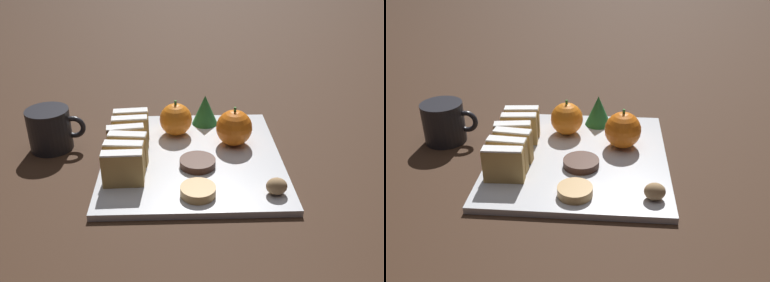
{
  "view_description": "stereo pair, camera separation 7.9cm",
  "coord_description": "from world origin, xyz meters",
  "views": [
    {
      "loc": [
        -0.02,
        -0.7,
        0.42
      ],
      "look_at": [
        0.0,
        0.0,
        0.04
      ],
      "focal_mm": 40.0,
      "sensor_mm": 36.0,
      "label": 1
    },
    {
      "loc": [
        0.06,
        -0.7,
        0.42
      ],
      "look_at": [
        0.0,
        0.0,
        0.04
      ],
      "focal_mm": 40.0,
      "sensor_mm": 36.0,
      "label": 2
    }
  ],
  "objects": [
    {
      "name": "gingerbread_cookie",
      "position": [
        0.01,
        -0.13,
        0.02
      ],
      "size": [
        0.06,
        0.06,
        0.02
      ],
      "color": "tan",
      "rests_on": "serving_platter"
    },
    {
      "name": "stollen_slice_fourth",
      "position": [
        -0.12,
        0.0,
        0.04
      ],
      "size": [
        0.07,
        0.03,
        0.06
      ],
      "color": "tan",
      "rests_on": "serving_platter"
    },
    {
      "name": "stollen_slice_front",
      "position": [
        -0.12,
        -0.1,
        0.04
      ],
      "size": [
        0.07,
        0.02,
        0.06
      ],
      "color": "tan",
      "rests_on": "serving_platter"
    },
    {
      "name": "stollen_slice_fifth",
      "position": [
        -0.12,
        0.04,
        0.04
      ],
      "size": [
        0.07,
        0.03,
        0.06
      ],
      "color": "tan",
      "rests_on": "serving_platter"
    },
    {
      "name": "serving_platter",
      "position": [
        0.0,
        0.0,
        0.01
      ],
      "size": [
        0.33,
        0.36,
        0.01
      ],
      "color": "silver",
      "rests_on": "ground_plane"
    },
    {
      "name": "ground_plane",
      "position": [
        0.0,
        0.0,
        0.0
      ],
      "size": [
        6.0,
        6.0,
        0.0
      ],
      "primitive_type": "plane",
      "color": "#382316"
    },
    {
      "name": "evergreen_sprig",
      "position": [
        0.03,
        0.14,
        0.04
      ],
      "size": [
        0.06,
        0.06,
        0.06
      ],
      "color": "#23662D",
      "rests_on": "serving_platter"
    },
    {
      "name": "orange_near",
      "position": [
        -0.03,
        0.09,
        0.05
      ],
      "size": [
        0.07,
        0.07,
        0.07
      ],
      "color": "orange",
      "rests_on": "serving_platter"
    },
    {
      "name": "chocolate_cookie",
      "position": [
        0.01,
        -0.04,
        0.02
      ],
      "size": [
        0.07,
        0.07,
        0.01
      ],
      "color": "#381E14",
      "rests_on": "serving_platter"
    },
    {
      "name": "stollen_slice_third",
      "position": [
        -0.12,
        -0.03,
        0.04
      ],
      "size": [
        0.07,
        0.03,
        0.06
      ],
      "color": "tan",
      "rests_on": "serving_platter"
    },
    {
      "name": "stollen_slice_sixth",
      "position": [
        -0.12,
        0.07,
        0.04
      ],
      "size": [
        0.07,
        0.03,
        0.06
      ],
      "color": "tan",
      "rests_on": "serving_platter"
    },
    {
      "name": "stollen_slice_second",
      "position": [
        -0.12,
        -0.06,
        0.04
      ],
      "size": [
        0.07,
        0.03,
        0.06
      ],
      "color": "tan",
      "rests_on": "serving_platter"
    },
    {
      "name": "coffee_mug",
      "position": [
        -0.28,
        0.06,
        0.04
      ],
      "size": [
        0.11,
        0.08,
        0.08
      ],
      "color": "#232328",
      "rests_on": "ground_plane"
    },
    {
      "name": "orange_far",
      "position": [
        0.08,
        0.04,
        0.05
      ],
      "size": [
        0.07,
        0.07,
        0.08
      ],
      "color": "orange",
      "rests_on": "serving_platter"
    },
    {
      "name": "walnut",
      "position": [
        0.13,
        -0.13,
        0.03
      ],
      "size": [
        0.03,
        0.03,
        0.03
      ],
      "color": "#9E7A51",
      "rests_on": "serving_platter"
    }
  ]
}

